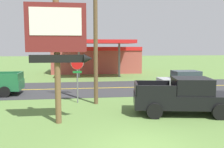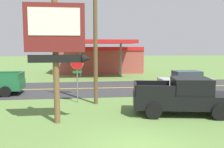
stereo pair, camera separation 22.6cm
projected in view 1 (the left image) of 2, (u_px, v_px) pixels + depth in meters
name	position (u px, v px, depth m)	size (l,w,h in m)	color
road_asphalt	(104.00, 88.00, 21.37)	(140.00, 8.00, 0.02)	#333335
road_centre_line	(104.00, 88.00, 21.37)	(126.00, 0.20, 0.01)	gold
motel_sign	(58.00, 40.00, 11.06)	(2.98, 0.54, 5.85)	brown
stop_sign	(77.00, 72.00, 15.60)	(0.80, 0.08, 2.95)	slate
utility_pole	(96.00, 31.00, 15.03)	(1.72, 0.26, 8.62)	brown
gas_station	(96.00, 59.00, 34.59)	(12.00, 11.50, 4.40)	#A84C42
pickup_black_parked_on_lawn	(184.00, 96.00, 13.08)	(5.47, 2.94, 1.96)	black
car_silver_near_lane	(184.00, 81.00, 20.17)	(4.20, 2.00, 1.64)	#A8AAAF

